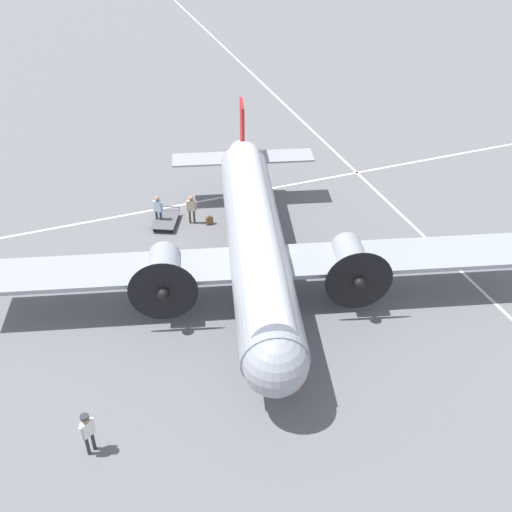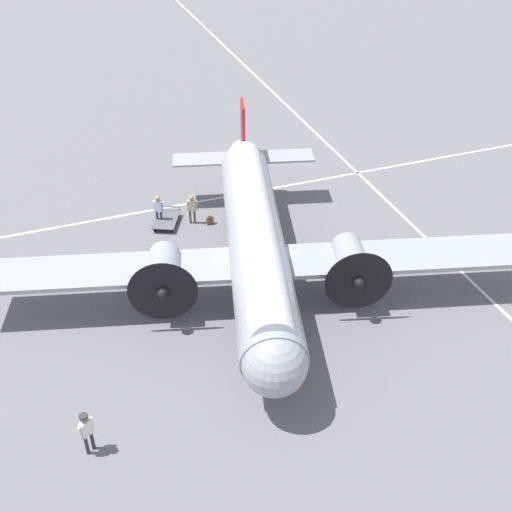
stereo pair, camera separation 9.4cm
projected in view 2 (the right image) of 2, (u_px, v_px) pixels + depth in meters
ground_plane at (256, 284)px, 30.32m from camera, size 300.00×300.00×0.00m
apron_line_eastwest at (206, 200)px, 36.72m from camera, size 120.00×0.16×0.01m
apron_line_northsouth at (433, 245)px, 33.04m from camera, size 0.16×120.00×0.01m
airliner_main at (257, 246)px, 28.53m from camera, size 24.04×18.12×5.72m
crew_foreground at (86, 429)px, 21.87m from camera, size 0.54×0.43×1.85m
passenger_boarding at (158, 207)px, 34.04m from camera, size 0.50×0.39×1.74m
ramp_agent at (192, 206)px, 34.16m from camera, size 0.55×0.30×1.68m
suitcase_near_door at (210, 220)px, 34.52m from camera, size 0.37×0.17×0.51m
baggage_cart at (166, 220)px, 34.50m from camera, size 1.92×2.30×0.56m
traffic_cone at (293, 382)px, 24.83m from camera, size 0.46×0.46×0.60m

